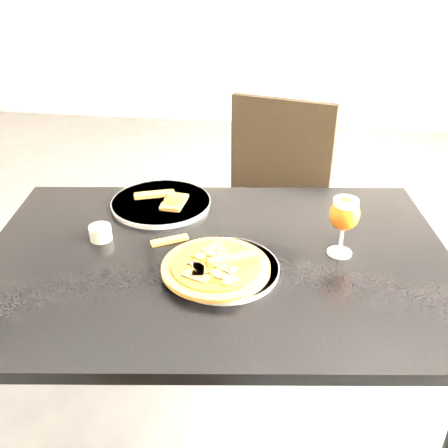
% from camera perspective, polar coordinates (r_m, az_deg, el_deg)
% --- Properties ---
extents(ground, '(6.00, 6.00, 0.00)m').
position_cam_1_polar(ground, '(2.03, -6.31, -16.01)').
color(ground, '#4A4A4C').
rests_on(ground, ground).
extents(dining_table, '(1.30, 0.96, 0.75)m').
position_cam_1_polar(dining_table, '(1.33, -0.80, -6.84)').
color(dining_table, black).
rests_on(dining_table, ground).
extents(chair_far, '(0.52, 0.52, 0.93)m').
position_cam_1_polar(chair_far, '(1.98, 5.17, 1.39)').
color(chair_far, black).
rests_on(chair_far, ground).
extents(plate_main, '(0.30, 0.30, 0.01)m').
position_cam_1_polar(plate_main, '(1.21, -0.08, -5.12)').
color(plate_main, silver).
rests_on(plate_main, dining_table).
extents(pizza, '(0.26, 0.26, 0.03)m').
position_cam_1_polar(pizza, '(1.20, -0.89, -4.82)').
color(pizza, '#986124').
rests_on(pizza, plate_main).
extents(plate_second, '(0.38, 0.38, 0.02)m').
position_cam_1_polar(plate_second, '(1.52, -7.20, 2.40)').
color(plate_second, silver).
rests_on(plate_second, dining_table).
extents(crust_scraps, '(0.17, 0.13, 0.01)m').
position_cam_1_polar(crust_scraps, '(1.51, -6.47, 2.84)').
color(crust_scraps, '#986124').
rests_on(crust_scraps, plate_second).
extents(loose_crust, '(0.10, 0.07, 0.01)m').
position_cam_1_polar(loose_crust, '(1.34, -6.22, -1.85)').
color(loose_crust, '#986124').
rests_on(loose_crust, dining_table).
extents(sauce_cup, '(0.06, 0.06, 0.04)m').
position_cam_1_polar(sauce_cup, '(1.37, -13.95, -0.91)').
color(sauce_cup, silver).
rests_on(sauce_cup, dining_table).
extents(beer_glass, '(0.08, 0.08, 0.16)m').
position_cam_1_polar(beer_glass, '(1.26, 13.60, 1.07)').
color(beer_glass, silver).
rests_on(beer_glass, dining_table).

